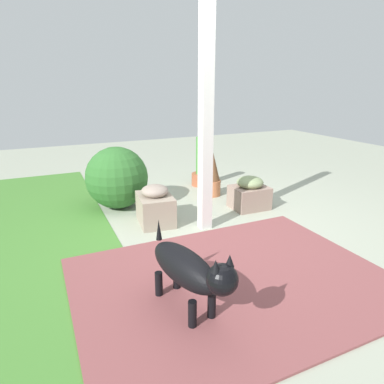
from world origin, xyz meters
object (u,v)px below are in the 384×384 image
porch_pillar (206,118)px  terracotta_pot_tall (201,168)px  round_shrub (117,178)px  terracotta_pot_spiky (212,173)px  stone_planter_nearest (249,193)px  stone_planter_mid (155,206)px  dog (189,269)px

porch_pillar → terracotta_pot_tall: porch_pillar is taller
round_shrub → terracotta_pot_spiky: (-0.07, -1.26, -0.07)m
stone_planter_nearest → round_shrub: bearing=64.1°
stone_planter_mid → dog: dog is taller
terracotta_pot_tall → dog: 2.97m
stone_planter_mid → stone_planter_nearest: bearing=-91.8°
porch_pillar → terracotta_pot_tall: 1.80m
stone_planter_nearest → stone_planter_mid: (0.04, 1.19, 0.01)m
terracotta_pot_spiky → stone_planter_nearest: bearing=-163.6°
stone_planter_mid → round_shrub: size_ratio=0.68×
round_shrub → dog: size_ratio=0.92×
terracotta_pot_spiky → dog: terracotta_pot_spiky is taller
porch_pillar → stone_planter_nearest: (0.30, -0.76, -0.96)m
stone_planter_mid → dog: bearing=169.3°
round_shrub → terracotta_pot_tall: (0.42, -1.35, -0.11)m
dog → terracotta_pot_spiky: bearing=-31.3°
porch_pillar → stone_planter_nearest: 1.26m
stone_planter_mid → terracotta_pot_tall: terracotta_pot_tall is taller
round_shrub → dog: round_shrub is taller
stone_planter_nearest → terracotta_pot_spiky: (0.63, 0.19, 0.12)m
round_shrub → dog: bearing=179.0°
stone_planter_nearest → dog: size_ratio=0.53×
stone_planter_mid → terracotta_pot_tall: (1.08, -1.09, 0.07)m
stone_planter_nearest → dog: bearing=135.4°
stone_planter_nearest → terracotta_pot_tall: bearing=5.2°
round_shrub → terracotta_pot_tall: round_shrub is taller
round_shrub → terracotta_pot_tall: bearing=-72.8°
stone_planter_nearest → round_shrub: round_shrub is taller
round_shrub → stone_planter_nearest: bearing=-115.9°
porch_pillar → round_shrub: bearing=34.5°
porch_pillar → terracotta_pot_spiky: size_ratio=3.52×
terracotta_pot_tall → terracotta_pot_spiky: bearing=170.2°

